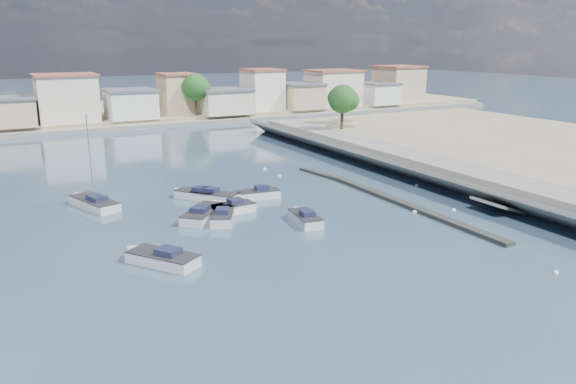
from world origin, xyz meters
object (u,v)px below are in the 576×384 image
object	(u,v)px
motorboat_h	(205,213)
sailboat	(93,203)
motorboat_d	(229,209)
motorboat_f	(195,195)
motorboat_c	(256,195)
motorboat_e	(223,216)
motorboat_a	(160,258)
motorboat_b	(304,218)
motorboat_g	(217,197)

from	to	relation	value
motorboat_h	sailboat	world-z (taller)	sailboat
motorboat_d	motorboat_f	xyz separation A→B (m)	(-1.15, 6.33, 0.00)
motorboat_c	motorboat_e	bearing A→B (deg)	-136.87
motorboat_a	motorboat_c	distance (m)	18.01
motorboat_h	motorboat_b	bearing A→B (deg)	-36.85
motorboat_f	sailboat	size ratio (longest dim) A/B	0.51
motorboat_e	motorboat_f	size ratio (longest dim) A/B	1.07
motorboat_b	motorboat_h	bearing A→B (deg)	143.15
motorboat_f	motorboat_h	world-z (taller)	same
motorboat_g	motorboat_d	bearing A→B (deg)	-96.92
motorboat_g	motorboat_h	size ratio (longest dim) A/B	0.90
motorboat_e	motorboat_d	bearing A→B (deg)	53.99
motorboat_a	motorboat_f	distance (m)	17.12
motorboat_a	motorboat_g	xyz separation A→B (m)	(9.34, 13.38, 0.00)
motorboat_b	motorboat_c	world-z (taller)	same
motorboat_g	motorboat_a	bearing A→B (deg)	-124.91
motorboat_c	motorboat_b	bearing A→B (deg)	-86.47
motorboat_e	motorboat_f	distance (m)	7.94
motorboat_e	motorboat_g	bearing A→B (deg)	74.15
motorboat_c	motorboat_f	size ratio (longest dim) A/B	1.07
motorboat_c	motorboat_g	world-z (taller)	same
motorboat_c	motorboat_d	bearing A→B (deg)	-140.82
motorboat_d	motorboat_e	xyz separation A→B (m)	(-1.17, -1.61, 0.00)
motorboat_h	motorboat_e	bearing A→B (deg)	-49.51
motorboat_h	sailboat	size ratio (longest dim) A/B	0.61
motorboat_e	motorboat_a	bearing A→B (deg)	-135.98
motorboat_f	sailboat	bearing A→B (deg)	170.36
motorboat_e	sailboat	size ratio (longest dim) A/B	0.54
motorboat_a	motorboat_b	bearing A→B (deg)	14.18
motorboat_f	sailboat	distance (m)	9.66
motorboat_c	motorboat_h	world-z (taller)	same
motorboat_g	motorboat_h	xyz separation A→B (m)	(-2.93, -4.57, -0.00)
motorboat_b	sailboat	xyz separation A→B (m)	(-15.45, 13.50, 0.03)
motorboat_b	motorboat_g	distance (m)	10.82
motorboat_c	motorboat_e	world-z (taller)	same
motorboat_c	motorboat_g	size ratio (longest dim) A/B	0.99
motorboat_a	motorboat_f	bearing A→B (deg)	63.43
motorboat_h	motorboat_d	bearing A→B (deg)	4.22
motorboat_a	motorboat_g	bearing A→B (deg)	55.09
motorboat_b	motorboat_e	distance (m)	7.14
motorboat_a	motorboat_e	world-z (taller)	same
motorboat_g	sailboat	xyz separation A→B (m)	(-11.20, 3.55, 0.03)
motorboat_c	sailboat	distance (m)	15.56
motorboat_b	motorboat_d	distance (m)	7.33
motorboat_e	motorboat_h	bearing A→B (deg)	130.49
motorboat_g	motorboat_b	bearing A→B (deg)	-66.88
motorboat_h	motorboat_a	bearing A→B (deg)	-126.03
motorboat_d	sailboat	size ratio (longest dim) A/B	0.55
motorboat_g	sailboat	distance (m)	11.75
motorboat_g	motorboat_h	distance (m)	5.43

